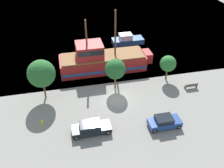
% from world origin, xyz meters
% --- Properties ---
extents(ground_plane, '(160.00, 160.00, 0.00)m').
position_xyz_m(ground_plane, '(0.00, 0.00, 0.00)').
color(ground_plane, gray).
extents(water_surface, '(80.00, 80.00, 0.00)m').
position_xyz_m(water_surface, '(0.00, 44.00, 0.00)').
color(water_surface, '#38667F').
rests_on(water_surface, ground).
extents(pirate_ship, '(15.33, 4.58, 9.97)m').
position_xyz_m(pirate_ship, '(-0.60, 8.28, 1.76)').
color(pirate_ship, '#A31E1E').
rests_on(pirate_ship, water_surface).
extents(moored_boat_dockside, '(6.19, 2.49, 2.04)m').
position_xyz_m(moored_boat_dockside, '(6.17, 16.79, 0.76)').
color(moored_boat_dockside, navy).
rests_on(moored_boat_dockside, water_surface).
extents(parked_car_curb_front, '(4.75, 1.92, 1.46)m').
position_xyz_m(parked_car_curb_front, '(-4.48, -5.68, 0.73)').
color(parked_car_curb_front, black).
rests_on(parked_car_curb_front, ground_plane).
extents(parked_car_curb_mid, '(4.03, 1.91, 1.48)m').
position_xyz_m(parked_car_curb_mid, '(4.53, -6.62, 0.73)').
color(parked_car_curb_mid, navy).
rests_on(parked_car_curb_mid, ground_plane).
extents(fire_hydrant, '(0.42, 0.25, 0.76)m').
position_xyz_m(fire_hydrant, '(-10.27, -3.07, 0.41)').
color(fire_hydrant, yellow).
rests_on(fire_hydrant, ground_plane).
extents(bench_promenade_east, '(1.96, 0.45, 0.85)m').
position_xyz_m(bench_promenade_east, '(11.58, 0.02, 0.45)').
color(bench_promenade_east, '#4C4742').
rests_on(bench_promenade_east, ground_plane).
extents(tree_row_east, '(3.81, 3.81, 5.93)m').
position_xyz_m(tree_row_east, '(-9.85, 2.56, 4.01)').
color(tree_row_east, brown).
rests_on(tree_row_east, ground_plane).
extents(tree_row_mideast, '(2.99, 2.99, 4.85)m').
position_xyz_m(tree_row_mideast, '(0.41, 2.59, 3.34)').
color(tree_row_mideast, brown).
rests_on(tree_row_mideast, ground_plane).
extents(tree_row_midwest, '(2.48, 2.48, 4.10)m').
position_xyz_m(tree_row_midwest, '(8.82, 3.12, 2.85)').
color(tree_row_midwest, brown).
rests_on(tree_row_midwest, ground_plane).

